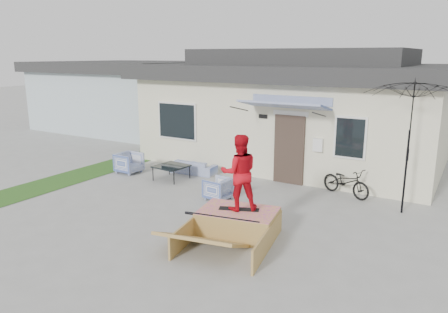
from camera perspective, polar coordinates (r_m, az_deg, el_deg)
The scene contains 13 objects.
ground at distance 10.12m, azimuth -6.79°, elevation -9.02°, with size 90.00×90.00×0.00m, color gray.
grass_strip at distance 14.93m, azimuth -18.01°, elevation -2.17°, with size 1.40×8.00×0.01m, color #26501A.
house at distance 16.52m, azimuth 10.27°, elevation 6.58°, with size 10.80×8.49×4.10m.
neighbor_house at distance 23.89m, azimuth -12.33°, elevation 8.16°, with size 8.60×7.60×3.50m.
loveseat at distance 14.22m, azimuth -4.06°, elevation -1.06°, with size 1.53×0.45×0.60m, color #344C9B.
armchair_left at distance 14.56m, azimuth -12.55°, elevation -0.69°, with size 0.73×0.69×0.76m, color #344C9B.
armchair_right at distance 11.63m, azimuth -0.79°, elevation -4.17°, with size 0.65×0.60×0.66m, color #344C9B.
coffee_table at distance 13.60m, azimuth -7.02°, elevation -2.13°, with size 0.92×0.92×0.45m, color black.
bicycle at distance 12.37m, azimuth 15.99°, elevation -2.86°, with size 0.53×1.53×0.98m, color black.
patio_umbrella at distance 11.21m, azimuth 23.38°, elevation 1.52°, with size 2.25×2.08×2.20m.
skate_ramp at distance 9.45m, azimuth 1.88°, elevation -8.79°, with size 1.65×2.20×0.55m, color olive, non-canonical shape.
skateboard at distance 9.39m, azimuth 2.01°, elevation -6.96°, with size 0.88×0.22×0.05m, color black.
skater at distance 9.13m, azimuth 2.05°, elevation -1.92°, with size 0.81×0.62×1.65m, color red.
Camera 1 is at (5.79, -7.36, 3.85)m, focal length 34.27 mm.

